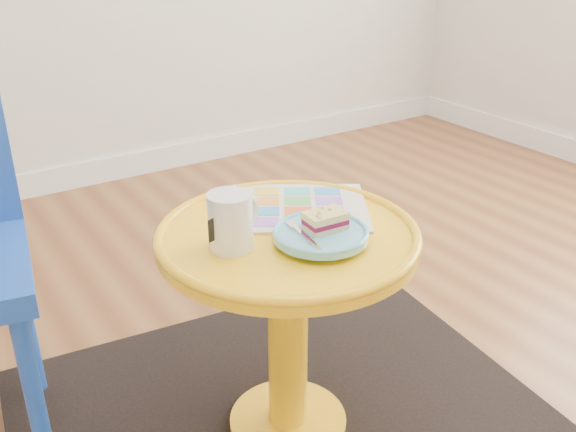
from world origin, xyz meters
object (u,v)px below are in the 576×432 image
newspaper (298,207)px  mug (231,219)px  plate (321,235)px  side_table (288,293)px

newspaper → mug: 0.25m
newspaper → mug: (-0.23, -0.09, 0.06)m
mug → plate: bearing=-44.8°
plate → newspaper: bearing=70.9°
side_table → newspaper: bearing=46.5°
side_table → mug: size_ratio=4.44×
newspaper → plate: plate is taller
newspaper → plate: size_ratio=1.61×
side_table → plate: 0.19m
plate → side_table: bearing=110.1°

